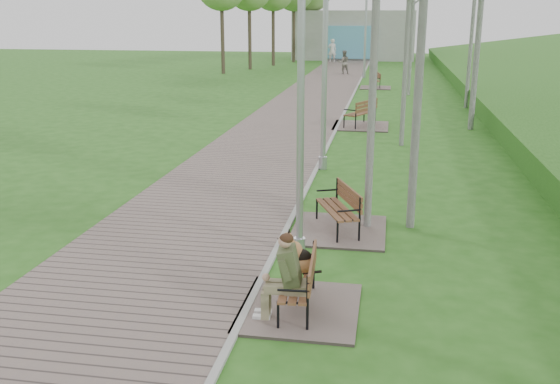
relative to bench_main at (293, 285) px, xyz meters
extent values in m
cube|color=#73625D|center=(-2.35, 17.88, -0.35)|extent=(3.50, 67.00, 0.04)
cube|color=#999993|center=(-0.60, 17.88, -0.35)|extent=(0.10, 67.00, 0.05)
cube|color=#9E9E99|center=(-2.10, 47.38, 1.63)|extent=(10.00, 5.00, 4.00)
cube|color=#57A0C2|center=(-2.10, 44.78, 1.13)|extent=(4.00, 0.20, 2.60)
cube|color=#73625D|center=(0.09, 0.04, -0.35)|extent=(1.55, 1.72, 0.04)
cube|color=brown|center=(0.04, 0.04, 0.01)|extent=(0.46, 1.31, 0.03)
cube|color=brown|center=(0.24, 0.05, 0.25)|extent=(0.11, 1.29, 0.28)
cube|color=#73625D|center=(0.34, 3.21, -0.35)|extent=(1.66, 1.84, 0.04)
cube|color=brown|center=(0.29, 3.21, 0.04)|extent=(0.91, 1.44, 0.04)
cube|color=brown|center=(0.49, 3.30, 0.29)|extent=(0.56, 1.29, 0.30)
cube|color=#73625D|center=(0.19, 14.14, -0.35)|extent=(1.88, 2.09, 0.04)
cube|color=brown|center=(0.14, 14.14, 0.10)|extent=(1.08, 1.62, 0.04)
cube|color=brown|center=(0.37, 14.04, 0.38)|extent=(0.69, 1.44, 0.34)
cube|color=#73625D|center=(0.36, 25.89, -0.35)|extent=(1.58, 1.76, 0.04)
cube|color=brown|center=(0.31, 25.89, 0.02)|extent=(0.59, 1.36, 0.04)
cube|color=brown|center=(0.52, 25.93, 0.26)|extent=(0.23, 1.31, 0.29)
cylinder|color=#A2A5AA|center=(-0.21, 1.99, -0.23)|extent=(0.19, 0.19, 0.29)
cylinder|color=#A2A5AA|center=(-0.21, 1.99, 2.03)|extent=(0.12, 0.12, 4.79)
cylinder|color=#A2A5AA|center=(-0.45, 7.81, -0.21)|extent=(0.21, 0.21, 0.32)
cylinder|color=#A2A5AA|center=(-0.45, 7.81, 2.30)|extent=(0.13, 0.13, 5.35)
cylinder|color=#A2A5AA|center=(-0.49, 31.32, -0.21)|extent=(0.22, 0.22, 0.33)
cylinder|color=#A2A5AA|center=(-0.49, 31.32, 2.40)|extent=(0.13, 0.13, 5.54)
cylinder|color=#A2A5AA|center=(-0.36, 39.33, -0.23)|extent=(0.19, 0.19, 0.29)
cylinder|color=#A2A5AA|center=(-0.36, 39.33, 2.02)|extent=(0.11, 0.11, 4.79)
imported|color=silver|center=(-3.56, 43.27, 0.54)|extent=(0.75, 0.58, 1.83)
imported|color=gray|center=(-1.86, 33.11, 0.39)|extent=(0.87, 0.76, 1.51)
cylinder|color=silver|center=(0.83, 3.49, 3.61)|extent=(0.16, 0.16, 7.96)
cylinder|color=silver|center=(1.53, 11.13, 3.27)|extent=(0.16, 0.16, 7.28)
cylinder|color=silver|center=(2.45, 41.13, 4.23)|extent=(0.19, 0.19, 9.20)
cylinder|color=silver|center=(3.16, 38.51, 4.09)|extent=(0.18, 0.18, 8.93)
camera|label=1|loc=(1.12, -7.40, 3.41)|focal=40.00mm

